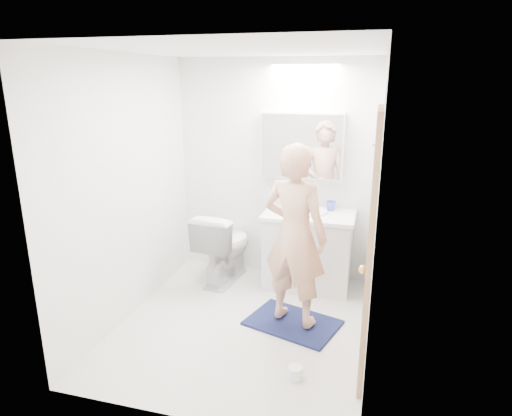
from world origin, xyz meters
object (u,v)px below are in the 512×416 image
(medicine_cabinet, at_px, (302,145))
(toilet_paper_roll, at_px, (295,373))
(vanity_cabinet, at_px, (308,251))
(person, at_px, (295,236))
(soap_bottle_a, at_px, (289,199))
(toilet, at_px, (224,246))
(soap_bottle_b, at_px, (294,201))
(toothbrush_cup, at_px, (331,206))

(medicine_cabinet, xyz_separation_m, toilet_paper_roll, (0.30, -1.82, -1.45))
(vanity_cabinet, distance_m, toilet_paper_roll, 1.66)
(medicine_cabinet, relative_size, person, 0.54)
(medicine_cabinet, height_order, soap_bottle_a, medicine_cabinet)
(toilet, relative_size, soap_bottle_b, 5.32)
(person, xyz_separation_m, soap_bottle_a, (-0.25, 1.00, 0.06))
(medicine_cabinet, height_order, toilet_paper_roll, medicine_cabinet)
(toilet_paper_roll, bearing_deg, toilet, 125.76)
(medicine_cabinet, bearing_deg, toilet_paper_roll, -80.58)
(person, height_order, soap_bottle_b, person)
(soap_bottle_b, distance_m, toilet_paper_roll, 2.02)
(vanity_cabinet, bearing_deg, toothbrush_cup, 38.18)
(vanity_cabinet, xyz_separation_m, person, (0.00, -0.85, 0.47))
(soap_bottle_b, bearing_deg, toothbrush_cup, -2.86)
(toilet, bearing_deg, person, 148.44)
(soap_bottle_a, bearing_deg, toilet, -158.35)
(toothbrush_cup, bearing_deg, medicine_cabinet, 171.61)
(medicine_cabinet, height_order, soap_bottle_b, medicine_cabinet)
(soap_bottle_b, bearing_deg, toilet, -157.58)
(vanity_cabinet, distance_m, toothbrush_cup, 0.55)
(soap_bottle_b, bearing_deg, toilet_paper_roll, -78.53)
(soap_bottle_a, relative_size, soap_bottle_b, 1.33)
(medicine_cabinet, relative_size, toothbrush_cup, 8.13)
(vanity_cabinet, height_order, person, person)
(vanity_cabinet, distance_m, medicine_cabinet, 1.14)
(medicine_cabinet, bearing_deg, person, -82.55)
(medicine_cabinet, bearing_deg, soap_bottle_b, -153.94)
(vanity_cabinet, bearing_deg, toilet, -172.81)
(toilet_paper_roll, bearing_deg, soap_bottle_a, 103.13)
(person, xyz_separation_m, soap_bottle_b, (-0.20, 1.03, 0.03))
(vanity_cabinet, xyz_separation_m, toothbrush_cup, (0.20, 0.16, 0.48))
(medicine_cabinet, relative_size, soap_bottle_b, 5.80)
(soap_bottle_a, bearing_deg, medicine_cabinet, 28.86)
(medicine_cabinet, bearing_deg, vanity_cabinet, -57.20)
(toilet, distance_m, toothbrush_cup, 1.24)
(medicine_cabinet, distance_m, soap_bottle_a, 0.59)
(soap_bottle_a, xyz_separation_m, soap_bottle_b, (0.05, 0.03, -0.03))
(medicine_cabinet, distance_m, person, 1.24)
(toilet, bearing_deg, toothbrush_cup, -158.97)
(person, relative_size, toothbrush_cup, 15.10)
(toothbrush_cup, bearing_deg, soap_bottle_a, -178.72)
(soap_bottle_b, bearing_deg, soap_bottle_a, -147.75)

